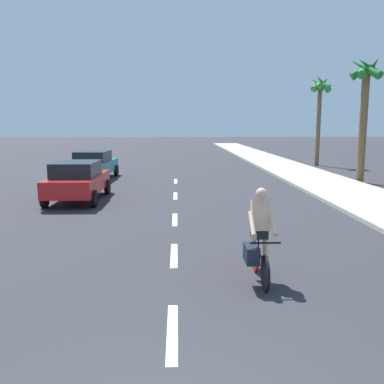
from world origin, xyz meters
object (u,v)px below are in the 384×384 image
at_px(palm_tree_mid, 365,89).
at_px(palm_tree_far, 320,94).
at_px(cyclist, 258,239).
at_px(parked_car_red, 78,180).
at_px(parked_car_teal, 94,164).

xyz_separation_m(palm_tree_mid, palm_tree_far, (0.78, 9.12, 0.41)).
xyz_separation_m(cyclist, palm_tree_far, (8.77, 22.75, 4.35)).
relative_size(parked_car_red, palm_tree_mid, 0.66).
distance_m(palm_tree_mid, palm_tree_far, 9.16).
xyz_separation_m(parked_car_red, parked_car_teal, (-0.66, 6.63, 0.00)).
relative_size(parked_car_red, palm_tree_far, 0.65).
relative_size(parked_car_teal, palm_tree_far, 0.67).
xyz_separation_m(parked_car_red, palm_tree_mid, (13.47, 4.77, 3.93)).
height_order(cyclist, palm_tree_far, palm_tree_far).
relative_size(parked_car_teal, palm_tree_mid, 0.69).
distance_m(parked_car_red, palm_tree_far, 20.37).
relative_size(cyclist, palm_tree_far, 0.27).
bearing_deg(palm_tree_mid, palm_tree_far, 85.11).
height_order(parked_car_teal, palm_tree_far, palm_tree_far).
relative_size(cyclist, parked_car_red, 0.43).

